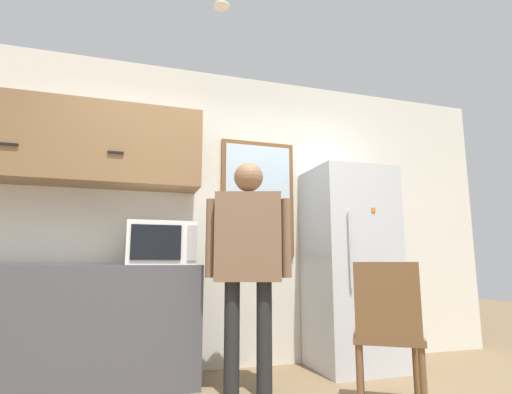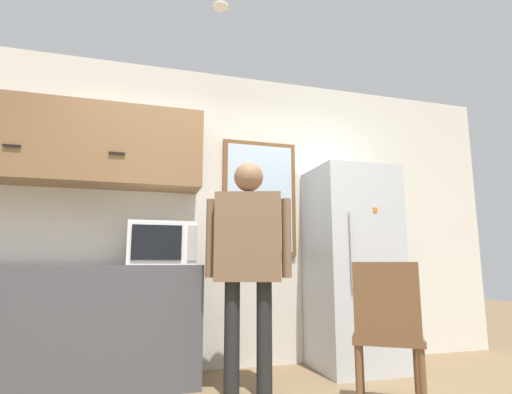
{
  "view_description": "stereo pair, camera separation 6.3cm",
  "coord_description": "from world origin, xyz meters",
  "px_view_note": "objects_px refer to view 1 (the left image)",
  "views": [
    {
      "loc": [
        -0.65,
        -1.83,
        0.9
      ],
      "look_at": [
        0.22,
        0.94,
        1.39
      ],
      "focal_mm": 28.0,
      "sensor_mm": 36.0,
      "label": 1
    },
    {
      "loc": [
        -0.59,
        -1.85,
        0.9
      ],
      "look_at": [
        0.22,
        0.94,
        1.39
      ],
      "focal_mm": 28.0,
      "sensor_mm": 36.0,
      "label": 2
    }
  ],
  "objects_px": {
    "person": "(248,249)",
    "chair": "(387,328)",
    "microwave": "(161,244)",
    "refrigerator": "(350,266)"
  },
  "relations": [
    {
      "from": "person",
      "to": "chair",
      "type": "height_order",
      "value": "person"
    },
    {
      "from": "chair",
      "to": "microwave",
      "type": "bearing_deg",
      "value": -4.56
    },
    {
      "from": "microwave",
      "to": "chair",
      "type": "relative_size",
      "value": 0.56
    },
    {
      "from": "refrigerator",
      "to": "microwave",
      "type": "bearing_deg",
      "value": -179.66
    },
    {
      "from": "microwave",
      "to": "person",
      "type": "relative_size",
      "value": 0.31
    },
    {
      "from": "microwave",
      "to": "refrigerator",
      "type": "height_order",
      "value": "refrigerator"
    },
    {
      "from": "person",
      "to": "refrigerator",
      "type": "height_order",
      "value": "refrigerator"
    },
    {
      "from": "microwave",
      "to": "chair",
      "type": "bearing_deg",
      "value": -37.01
    },
    {
      "from": "person",
      "to": "chair",
      "type": "distance_m",
      "value": 1.06
    },
    {
      "from": "refrigerator",
      "to": "person",
      "type": "bearing_deg",
      "value": -158.93
    }
  ]
}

